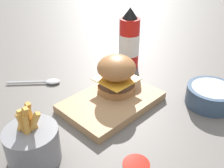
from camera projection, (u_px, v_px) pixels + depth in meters
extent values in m
plane|color=#5B5651|center=(109.00, 107.00, 0.76)|extent=(6.00, 6.00, 0.00)
cube|color=#A37A51|center=(112.00, 102.00, 0.76)|extent=(0.28, 0.19, 0.02)
cylinder|color=#9E6638|center=(116.00, 87.00, 0.79)|extent=(0.11, 0.11, 0.02)
cylinder|color=#4C3323|center=(116.00, 82.00, 0.78)|extent=(0.10, 0.10, 0.02)
cube|color=gold|center=(116.00, 79.00, 0.77)|extent=(0.11, 0.11, 0.00)
ellipsoid|color=#9E6638|center=(116.00, 68.00, 0.75)|extent=(0.11, 0.11, 0.07)
cylinder|color=red|center=(129.00, 43.00, 0.94)|extent=(0.07, 0.07, 0.18)
cylinder|color=white|center=(129.00, 44.00, 0.94)|extent=(0.07, 0.07, 0.08)
cone|color=black|center=(130.00, 13.00, 0.88)|extent=(0.05, 0.05, 0.04)
cylinder|color=slate|center=(33.00, 145.00, 0.57)|extent=(0.12, 0.12, 0.08)
cube|color=gold|center=(24.00, 127.00, 0.54)|extent=(0.01, 0.02, 0.09)
cube|color=gold|center=(27.00, 131.00, 0.54)|extent=(0.01, 0.02, 0.08)
cube|color=gold|center=(34.00, 124.00, 0.55)|extent=(0.02, 0.02, 0.09)
cube|color=gold|center=(24.00, 129.00, 0.54)|extent=(0.02, 0.02, 0.08)
cube|color=gold|center=(22.00, 125.00, 0.54)|extent=(0.03, 0.04, 0.09)
cube|color=gold|center=(27.00, 118.00, 0.56)|extent=(0.01, 0.04, 0.09)
cube|color=gold|center=(31.00, 127.00, 0.54)|extent=(0.04, 0.04, 0.08)
cylinder|color=#384C66|center=(211.00, 96.00, 0.76)|extent=(0.14, 0.14, 0.06)
cylinder|color=beige|center=(212.00, 89.00, 0.75)|extent=(0.12, 0.12, 0.01)
cylinder|color=silver|center=(26.00, 82.00, 0.87)|extent=(0.10, 0.09, 0.01)
ellipsoid|color=silver|center=(53.00, 82.00, 0.87)|extent=(0.06, 0.06, 0.01)
cylinder|color=#B21E14|center=(136.00, 164.00, 0.58)|extent=(0.06, 0.06, 0.00)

